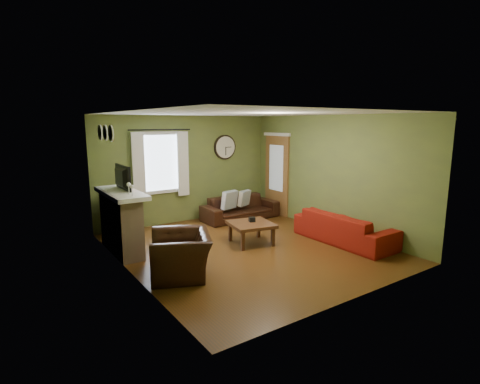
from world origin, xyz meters
TOP-DOWN VIEW (x-y plane):
  - floor at (0.00, 0.00)m, footprint 4.60×5.20m
  - ceiling at (0.00, 0.00)m, footprint 4.60×5.20m
  - wall_left at (-2.30, 0.00)m, footprint 0.00×5.20m
  - wall_right at (2.30, 0.00)m, footprint 0.00×5.20m
  - wall_back at (0.00, 2.60)m, footprint 4.60×0.00m
  - wall_front at (0.00, -2.60)m, footprint 4.60×0.00m
  - fireplace at (-2.10, 1.15)m, footprint 0.40×1.40m
  - firebox at (-1.91, 1.15)m, footprint 0.04×0.60m
  - mantel at (-2.07, 1.15)m, footprint 0.58×1.60m
  - tv at (-2.05, 1.30)m, footprint 0.08×0.60m
  - tv_screen at (-1.97, 1.30)m, footprint 0.02×0.62m
  - medallion_left at (-2.28, 0.80)m, footprint 0.28×0.28m
  - medallion_mid at (-2.28, 1.15)m, footprint 0.28×0.28m
  - medallion_right at (-2.28, 1.50)m, footprint 0.28×0.28m
  - window_pane at (-0.70, 2.58)m, footprint 1.00×0.02m
  - curtain_rod at (-0.70, 2.48)m, footprint 0.03×0.03m
  - curtain_left at (-1.25, 2.48)m, footprint 0.28×0.04m
  - curtain_right at (-0.15, 2.48)m, footprint 0.28×0.04m
  - wall_clock at (1.10, 2.55)m, footprint 0.64×0.06m
  - door at (2.27, 1.85)m, footprint 0.05×0.90m
  - bookshelf at (-1.71, 2.30)m, footprint 0.77×0.33m
  - book at (-1.74, 2.27)m, footprint 0.21×0.25m
  - sofa_brown at (1.16, 1.95)m, footprint 1.98×0.77m
  - pillow_left at (0.81, 1.90)m, footprint 0.46×0.24m
  - pillow_right at (1.23, 1.87)m, footprint 0.40×0.25m
  - sofa_red at (1.86, -0.81)m, footprint 0.83×2.13m
  - armchair at (-1.64, -0.47)m, footprint 1.28×1.35m
  - coffee_table at (0.23, 0.19)m, footprint 0.96×0.96m
  - tissue_box at (0.29, 0.25)m, footprint 0.16×0.16m
  - wine_glass_a at (-2.05, 0.54)m, footprint 0.07×0.07m
  - wine_glass_b at (-2.05, 0.72)m, footprint 0.07×0.07m

SIDE VIEW (x-z plane):
  - floor at x=0.00m, z-range 0.00..0.00m
  - coffee_table at x=0.23m, z-range 0.00..0.44m
  - sofa_brown at x=1.16m, z-range 0.00..0.58m
  - firebox at x=-1.91m, z-range 0.02..0.57m
  - sofa_red at x=1.86m, z-range 0.00..0.62m
  - armchair at x=-1.64m, z-range 0.00..0.69m
  - tissue_box at x=0.29m, z-range 0.35..0.45m
  - bookshelf at x=-1.71m, z-range 0.00..0.91m
  - fireplace at x=-2.10m, z-range 0.00..1.10m
  - pillow_left at x=0.81m, z-range 0.33..0.77m
  - pillow_right at x=1.23m, z-range 0.36..0.74m
  - book at x=-1.74m, z-range 0.95..0.97m
  - door at x=2.27m, z-range 0.00..2.10m
  - mantel at x=-2.07m, z-range 1.10..1.18m
  - wine_glass_a at x=-2.05m, z-range 1.18..1.37m
  - wine_glass_b at x=-2.05m, z-range 1.18..1.39m
  - wall_left at x=-2.30m, z-range 0.00..2.60m
  - wall_right at x=2.30m, z-range 0.00..2.60m
  - wall_back at x=0.00m, z-range 0.00..2.60m
  - wall_front at x=0.00m, z-range 0.00..2.60m
  - tv at x=-2.05m, z-range 1.18..1.53m
  - tv_screen at x=-1.97m, z-range 1.23..1.59m
  - curtain_left at x=-1.25m, z-range 0.67..2.23m
  - curtain_right at x=-0.15m, z-range 0.67..2.23m
  - window_pane at x=-0.70m, z-range 0.85..2.15m
  - wall_clock at x=1.10m, z-range 1.48..2.12m
  - medallion_left at x=-2.28m, z-range 2.24..2.26m
  - medallion_mid at x=-2.28m, z-range 2.24..2.26m
  - medallion_right at x=-2.28m, z-range 2.24..2.26m
  - curtain_rod at x=-0.70m, z-range 1.52..3.02m
  - ceiling at x=0.00m, z-range 2.60..2.60m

